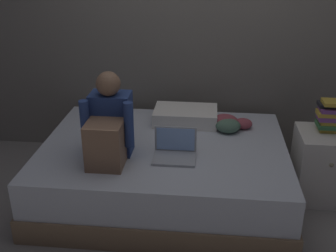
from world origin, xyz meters
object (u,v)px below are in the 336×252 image
(bed, at_px, (164,170))
(book_stack, at_px, (331,116))
(nightstand, at_px, (322,165))
(clothes_pile, at_px, (228,123))
(laptop, at_px, (175,151))
(person_sitting, at_px, (109,127))
(pillow, at_px, (186,116))

(bed, distance_m, book_stack, 1.41)
(nightstand, height_order, clothes_pile, clothes_pile)
(nightstand, height_order, laptop, laptop)
(person_sitting, height_order, clothes_pile, person_sitting)
(nightstand, bearing_deg, person_sitting, -167.07)
(pillow, relative_size, clothes_pile, 1.58)
(laptop, bearing_deg, nightstand, 15.59)
(book_stack, distance_m, clothes_pile, 0.84)
(book_stack, bearing_deg, person_sitting, -165.53)
(person_sitting, bearing_deg, pillow, 53.87)
(nightstand, xyz_separation_m, person_sitting, (-1.68, -0.39, 0.44))
(clothes_pile, bearing_deg, book_stack, -11.65)
(bed, xyz_separation_m, pillow, (0.14, 0.45, 0.31))
(bed, distance_m, nightstand, 1.31)
(laptop, bearing_deg, clothes_pile, 52.98)
(person_sitting, distance_m, book_stack, 1.76)
(laptop, xyz_separation_m, clothes_pile, (0.42, 0.55, 0.00))
(nightstand, bearing_deg, bed, -174.73)
(person_sitting, xyz_separation_m, book_stack, (1.70, 0.44, -0.02))
(laptop, relative_size, book_stack, 1.22)
(nightstand, bearing_deg, book_stack, 68.30)
(bed, height_order, person_sitting, person_sitting)
(nightstand, height_order, book_stack, book_stack)
(bed, height_order, book_stack, book_stack)
(nightstand, distance_m, person_sitting, 1.78)
(person_sitting, relative_size, pillow, 1.17)
(laptop, xyz_separation_m, pillow, (0.04, 0.66, 0.01))
(person_sitting, bearing_deg, nightstand, 12.93)
(nightstand, relative_size, laptop, 1.83)
(clothes_pile, bearing_deg, bed, -147.03)
(nightstand, xyz_separation_m, laptop, (-1.19, -0.33, 0.25))
(bed, xyz_separation_m, laptop, (0.11, -0.21, 0.30))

